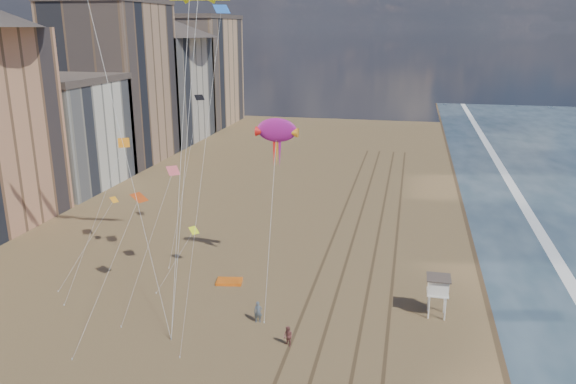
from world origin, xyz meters
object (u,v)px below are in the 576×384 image
(kite_flyer_a, at_px, (258,312))
(kite_flyer_b, at_px, (288,336))
(lifeguard_stand, at_px, (438,286))
(show_kite, at_px, (277,131))
(grounded_kite, at_px, (229,281))

(kite_flyer_a, distance_m, kite_flyer_b, 4.50)
(lifeguard_stand, relative_size, show_kite, 0.21)
(show_kite, relative_size, kite_flyer_b, 10.50)
(show_kite, bearing_deg, grounded_kite, -146.40)
(lifeguard_stand, distance_m, kite_flyer_a, 15.48)
(grounded_kite, xyz_separation_m, kite_flyer_b, (8.03, -9.80, 0.69))
(kite_flyer_a, bearing_deg, show_kite, 75.82)
(show_kite, distance_m, kite_flyer_b, 19.12)
(lifeguard_stand, xyz_separation_m, kite_flyer_b, (-11.46, -7.46, -1.97))
(lifeguard_stand, xyz_separation_m, grounded_kite, (-19.49, 2.34, -2.66))
(kite_flyer_a, xyz_separation_m, kite_flyer_b, (3.27, -3.09, -0.10))
(grounded_kite, bearing_deg, kite_flyer_b, -60.46)
(kite_flyer_a, bearing_deg, kite_flyer_b, -61.05)
(kite_flyer_b, bearing_deg, grounded_kite, 165.10)
(kite_flyer_a, bearing_deg, grounded_kite, 107.68)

